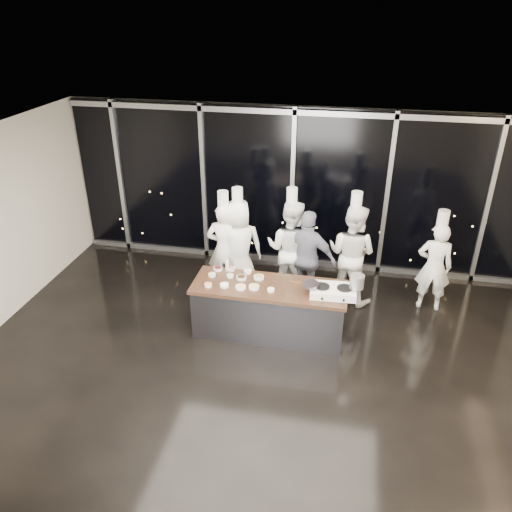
{
  "coord_description": "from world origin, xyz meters",
  "views": [
    {
      "loc": [
        1.13,
        -5.77,
        5.0
      ],
      "look_at": [
        -0.28,
        1.2,
        1.25
      ],
      "focal_mm": 35.0,
      "sensor_mm": 36.0,
      "label": 1
    }
  ],
  "objects": [
    {
      "name": "ground",
      "position": [
        0.0,
        0.0,
        0.0
      ],
      "size": [
        9.0,
        9.0,
        0.0
      ],
      "primitive_type": "plane",
      "color": "black",
      "rests_on": "ground"
    },
    {
      "name": "room_shell",
      "position": [
        0.18,
        0.0,
        2.25
      ],
      "size": [
        9.02,
        7.02,
        3.21
      ],
      "color": "beige",
      "rests_on": "ground"
    },
    {
      "name": "window_wall",
      "position": [
        0.0,
        3.43,
        1.6
      ],
      "size": [
        8.9,
        0.11,
        3.2
      ],
      "color": "black",
      "rests_on": "ground"
    },
    {
      "name": "demo_counter",
      "position": [
        0.0,
        0.9,
        0.45
      ],
      "size": [
        2.46,
        0.86,
        0.9
      ],
      "color": "#3D3D42",
      "rests_on": "ground"
    },
    {
      "name": "stove",
      "position": [
        1.0,
        0.84,
        0.96
      ],
      "size": [
        0.72,
        0.48,
        0.14
      ],
      "rotation": [
        0.0,
        0.0,
        0.06
      ],
      "color": "white",
      "rests_on": "demo_counter"
    },
    {
      "name": "frying_pan",
      "position": [
        0.65,
        0.8,
        1.06
      ],
      "size": [
        0.46,
        0.28,
        0.04
      ],
      "rotation": [
        0.0,
        0.0,
        0.06
      ],
      "color": "slate",
      "rests_on": "stove"
    },
    {
      "name": "stock_pot",
      "position": [
        1.34,
        0.88,
        1.15
      ],
      "size": [
        0.23,
        0.23,
        0.22
      ],
      "primitive_type": "cylinder",
      "rotation": [
        0.0,
        0.0,
        0.06
      ],
      "color": "#B0B0B2",
      "rests_on": "stove"
    },
    {
      "name": "prep_bowls",
      "position": [
        -0.53,
        0.97,
        0.93
      ],
      "size": [
        1.14,
        0.7,
        0.05
      ],
      "color": "white",
      "rests_on": "demo_counter"
    },
    {
      "name": "squeeze_bottle",
      "position": [
        -0.77,
        1.24,
        1.01
      ],
      "size": [
        0.06,
        0.06,
        0.23
      ],
      "color": "silver",
      "rests_on": "demo_counter"
    },
    {
      "name": "chef_far_left",
      "position": [
        -1.03,
        2.02,
        0.9
      ],
      "size": [
        0.68,
        0.48,
        2.0
      ],
      "rotation": [
        0.0,
        0.0,
        3.23
      ],
      "color": "white",
      "rests_on": "ground"
    },
    {
      "name": "chef_left",
      "position": [
        -0.79,
        2.11,
        0.92
      ],
      "size": [
        1.03,
        0.85,
        2.05
      ],
      "rotation": [
        0.0,
        0.0,
        3.5
      ],
      "color": "white",
      "rests_on": "ground"
    },
    {
      "name": "chef_center",
      "position": [
        0.14,
        2.23,
        0.93
      ],
      "size": [
        1.0,
        0.84,
        2.07
      ],
      "rotation": [
        0.0,
        0.0,
        2.98
      ],
      "color": "white",
      "rests_on": "ground"
    },
    {
      "name": "guest",
      "position": [
        0.49,
        1.99,
        0.88
      ],
      "size": [
        1.11,
        0.68,
        1.76
      ],
      "rotation": [
        0.0,
        0.0,
        2.88
      ],
      "color": "#131734",
      "rests_on": "ground"
    },
    {
      "name": "chef_right",
      "position": [
        1.24,
        2.24,
        0.93
      ],
      "size": [
        1.1,
        1.0,
        2.08
      ],
      "rotation": [
        0.0,
        0.0,
        2.73
      ],
      "color": "white",
      "rests_on": "ground"
    },
    {
      "name": "chef_side",
      "position": [
        2.66,
        2.22,
        0.84
      ],
      "size": [
        0.62,
        0.43,
        1.87
      ],
      "rotation": [
        0.0,
        0.0,
        3.08
      ],
      "color": "white",
      "rests_on": "ground"
    }
  ]
}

